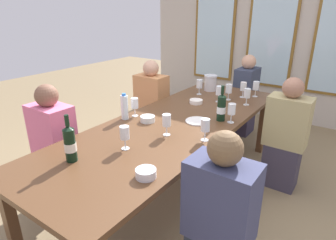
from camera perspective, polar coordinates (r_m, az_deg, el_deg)
The scene contains 27 objects.
ground_plane at distance 2.91m, azimuth 1.12°, elevation -14.07°, with size 12.00×12.00×0.00m, color #836E4E.
back_wall_with_windows at distance 4.83m, azimuth 20.14°, elevation 17.41°, with size 4.19×0.10×2.90m.
dining_table at distance 2.57m, azimuth 1.23°, elevation -1.64°, with size 0.99×2.84×0.74m.
white_plate_0 at distance 2.57m, azimuth 5.86°, elevation -0.20°, with size 0.21×0.21×0.01m, color white.
metal_pitcher at distance 3.54m, azimuth 8.41°, elevation 7.32°, with size 0.16×0.16×0.19m.
wine_bottle_0 at distance 1.97m, azimuth -18.87°, elevation -4.45°, with size 0.08×0.08×0.32m.
wine_bottle_1 at distance 2.59m, azimuth 10.54°, elevation 2.48°, with size 0.08×0.08×0.32m.
tasting_bowl_0 at distance 1.75m, azimuth -4.41°, elevation -10.49°, with size 0.13×0.13×0.05m, color white.
tasting_bowl_1 at distance 2.56m, azimuth -4.06°, elevation 0.23°, with size 0.13×0.13×0.05m, color white.
tasting_bowl_2 at distance 3.06m, azimuth 5.59°, elevation 3.68°, with size 0.14×0.14×0.04m, color white.
water_bottle at distance 2.61m, azimuth -8.62°, elevation 2.56°, with size 0.06×0.06×0.24m.
wine_glass_0 at distance 3.20m, azimuth 11.97°, elevation 6.03°, with size 0.07×0.07×0.17m.
wine_glass_1 at distance 3.07m, azimuth 15.43°, elevation 4.99°, with size 0.07×0.07×0.17m.
wine_glass_2 at distance 2.17m, azimuth 7.42°, elevation -1.11°, with size 0.07×0.07×0.17m.
wine_glass_3 at distance 2.67m, azimuth -6.63°, elevation 3.15°, with size 0.07×0.07×0.17m.
wine_glass_4 at distance 2.56m, azimuth 12.52°, elevation 1.96°, with size 0.07×0.07×0.17m.
wine_glass_5 at distance 2.25m, azimuth -0.28°, elevation -0.26°, with size 0.07×0.07×0.17m.
wine_glass_6 at distance 3.11m, azimuth 10.08°, elevation 5.71°, with size 0.07×0.07×0.17m.
wine_glass_7 at distance 3.36m, azimuth 6.26°, elevation 7.08°, with size 0.07×0.07×0.17m.
wine_glass_8 at distance 3.33m, azimuth 14.73°, elevation 6.39°, with size 0.07×0.07×0.17m.
wine_glass_9 at distance 2.05m, azimuth -8.63°, elevation -2.62°, with size 0.07×0.07×0.17m.
wine_glass_10 at distance 3.40m, azimuth 17.05°, elevation 6.37°, with size 0.07×0.07×0.17m.
seated_person_0 at distance 2.73m, azimuth -21.48°, elevation -5.39°, with size 0.38×0.24×1.11m.
seated_person_1 at distance 1.78m, azimuth 10.08°, elevation -19.75°, with size 0.38×0.24×1.11m.
seated_person_2 at distance 3.58m, azimuth -3.26°, elevation 2.51°, with size 0.38×0.24×1.11m.
seated_person_3 at distance 2.98m, azimuth 22.20°, elevation -3.21°, with size 0.38×0.24×1.11m.
seated_person_4 at distance 4.13m, azimuth 15.06°, elevation 4.36°, with size 0.24×0.38×1.11m.
Camera 1 is at (1.31, -1.97, 1.69)m, focal length 30.73 mm.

